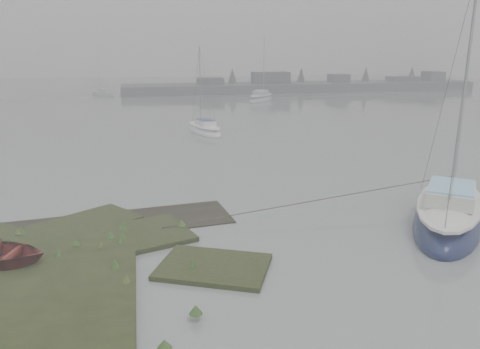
# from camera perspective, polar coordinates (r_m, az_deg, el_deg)

# --- Properties ---
(ground) EXTENTS (160.00, 160.00, 0.00)m
(ground) POSITION_cam_1_polar(r_m,az_deg,el_deg) (44.93, -10.15, 5.92)
(ground) COLOR slate
(ground) RESTS_ON ground
(far_shoreline) EXTENTS (60.00, 8.00, 4.15)m
(far_shoreline) POSITION_cam_1_polar(r_m,az_deg,el_deg) (81.63, 8.25, 10.64)
(far_shoreline) COLOR #4C4F51
(far_shoreline) RESTS_ON ground
(sailboat_main) EXTENTS (7.05, 7.89, 11.30)m
(sailboat_main) POSITION_cam_1_polar(r_m,az_deg,el_deg) (21.07, 24.07, -4.65)
(sailboat_main) COLOR #131A3C
(sailboat_main) RESTS_ON ground
(sailboat_white) EXTENTS (3.26, 5.81, 7.79)m
(sailboat_white) POSITION_cam_1_polar(r_m,az_deg,el_deg) (40.19, -4.35, 5.39)
(sailboat_white) COLOR white
(sailboat_white) RESTS_ON ground
(sailboat_far_b) EXTENTS (5.79, 6.83, 9.61)m
(sailboat_far_b) POSITION_cam_1_polar(r_m,az_deg,el_deg) (65.28, 2.59, 9.20)
(sailboat_far_b) COLOR #B3B8BD
(sailboat_far_b) RESTS_ON ground
(sailboat_far_c) EXTENTS (4.33, 4.24, 6.44)m
(sailboat_far_c) POSITION_cam_1_polar(r_m,az_deg,el_deg) (75.56, -16.37, 9.35)
(sailboat_far_c) COLOR #A3A8AD
(sailboat_far_c) RESTS_ON ground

